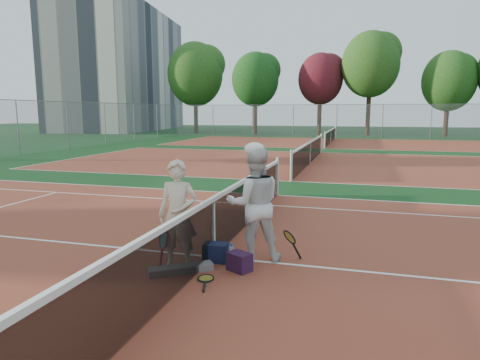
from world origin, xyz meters
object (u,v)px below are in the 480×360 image
Objects in this scene: racket_spare at (206,278)px; sports_bag_navy at (216,252)px; water_bottle at (231,255)px; racket_black_held at (289,246)px; player_a at (178,215)px; racket_red at (164,251)px; net_main at (213,227)px; player_b at (254,204)px; sports_bag_purple at (239,262)px; apartment_block at (122,71)px.

sports_bag_navy is (-0.10, 0.74, 0.14)m from racket_spare.
sports_bag_navy is 1.27× the size of water_bottle.
racket_black_held is 1.50m from racket_spare.
racket_red is (-0.20, -0.11, -0.54)m from player_a.
racket_spare is (0.20, -0.92, -0.49)m from net_main.
racket_black_held reaches higher than water_bottle.
racket_spare is (-0.46, -1.00, -0.91)m from player_b.
sports_bag_purple is at bearing 58.68° from player_b.
racket_red is at bearing -139.90° from sports_bag_navy.
racket_red reaches higher than sports_bag_purple.
net_main is 0.50× the size of apartment_block.
player_a is 0.91× the size of player_b.
sports_bag_navy is 1.09× the size of sports_bag_purple.
racket_red is at bearing -167.43° from sports_bag_purple.
net_main is 0.41m from sports_bag_navy.
sports_bag_purple is (28.58, -44.47, -7.36)m from apartment_block.
player_a is 2.80× the size of racket_spare.
sports_bag_purple is 1.16× the size of water_bottle.
player_b is (28.67, -43.92, -6.58)m from apartment_block.
racket_spare is 1.58× the size of sports_bag_navy.
water_bottle reaches higher than sports_bag_purple.
net_main is 0.58m from water_bottle.
apartment_block is 53.22m from racket_black_held.
sports_bag_purple is at bearing -40.80° from racket_red.
racket_red reaches higher than sports_bag_navy.
net_main reaches higher than sports_bag_purple.
racket_black_held is 0.88× the size of racket_spare.
racket_black_held is at bearing -56.32° from apartment_block.
apartment_block is 36.91× the size of racket_red.
player_a is at bearing -171.55° from sports_bag_purple.
racket_red is 1.57× the size of sports_bag_navy.
racket_black_held is at bearing 15.11° from sports_bag_navy.
racket_red is at bearing -24.15° from racket_black_held.
racket_spare is at bearing 43.00° from player_b.
player_a is at bearing -23.48° from racket_red.
water_bottle is (0.93, 0.48, -0.15)m from racket_red.
player_b is at bearing -41.38° from racket_spare.
water_bottle is at bearing -25.88° from racket_black_held.
player_b is (0.67, 0.08, 0.41)m from net_main.
water_bottle reaches higher than racket_spare.
player_b is 5.31× the size of sports_bag_purple.
player_a reaches higher than sports_bag_navy.
racket_red is at bearing -58.46° from apartment_block.
sports_bag_purple is (0.58, -0.47, -0.37)m from net_main.
apartment_block is 73.33× the size of water_bottle.
sports_bag_navy is (0.45, 0.43, -0.69)m from player_a.
sports_bag_purple is at bearing -7.34° from racket_black_held.
racket_red is (27.45, -44.72, -7.20)m from apartment_block.
sports_bag_purple is (0.48, -0.29, -0.01)m from sports_bag_navy.
player_a is 0.93m from sports_bag_navy.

